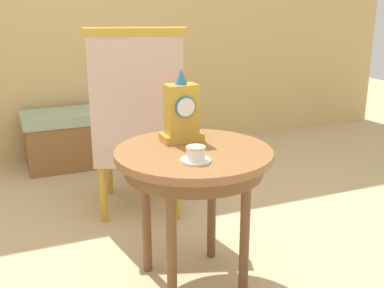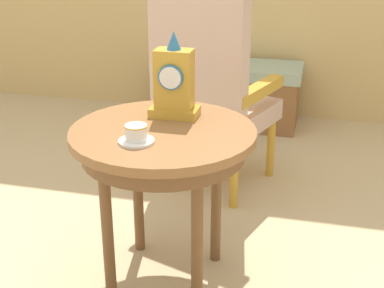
{
  "view_description": "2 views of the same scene",
  "coord_description": "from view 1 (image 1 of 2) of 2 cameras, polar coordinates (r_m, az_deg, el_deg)",
  "views": [
    {
      "loc": [
        -0.72,
        -1.81,
        1.32
      ],
      "look_at": [
        0.06,
        0.03,
        0.7
      ],
      "focal_mm": 45.77,
      "sensor_mm": 36.0,
      "label": 1
    },
    {
      "loc": [
        0.64,
        -1.74,
        1.39
      ],
      "look_at": [
        0.17,
        0.14,
        0.58
      ],
      "focal_mm": 51.17,
      "sensor_mm": 36.0,
      "label": 2
    }
  ],
  "objects": [
    {
      "name": "side_table",
      "position": [
        2.18,
        0.19,
        -2.67
      ],
      "size": [
        0.7,
        0.7,
        0.66
      ],
      "color": "brown",
      "rests_on": "ground"
    },
    {
      "name": "teacup_left",
      "position": [
        1.99,
        0.44,
        -1.26
      ],
      "size": [
        0.13,
        0.13,
        0.07
      ],
      "color": "white",
      "rests_on": "side_table"
    },
    {
      "name": "mantel_clock",
      "position": [
        2.25,
        -1.23,
        3.69
      ],
      "size": [
        0.19,
        0.11,
        0.34
      ],
      "color": "gold",
      "rests_on": "side_table"
    },
    {
      "name": "armchair",
      "position": [
        2.92,
        -6.27,
        2.73
      ],
      "size": [
        0.68,
        0.67,
        1.14
      ],
      "color": "#CCA893",
      "rests_on": "ground"
    },
    {
      "name": "window_bench",
      "position": [
        3.98,
        -11.72,
        0.89
      ],
      "size": [
        1.03,
        0.4,
        0.44
      ],
      "color": "#9EB299",
      "rests_on": "ground"
    }
  ]
}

